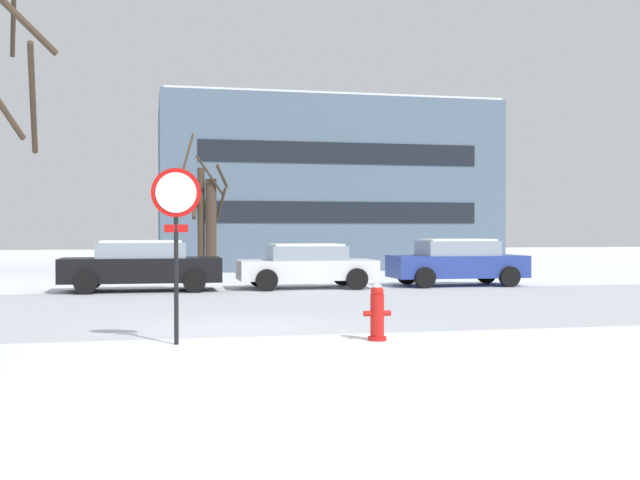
{
  "coord_description": "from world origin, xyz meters",
  "views": [
    {
      "loc": [
        -1.51,
        -13.75,
        1.75
      ],
      "look_at": [
        2.7,
        5.69,
        1.51
      ],
      "focal_mm": 43.8,
      "sensor_mm": 36.0,
      "label": 1
    }
  ],
  "objects": [
    {
      "name": "parked_car_black",
      "position": [
        -1.8,
        9.29,
        0.75
      ],
      "size": [
        4.54,
        2.08,
        1.46
      ],
      "color": "black",
      "rests_on": "ground"
    },
    {
      "name": "ground_plane",
      "position": [
        0.0,
        0.0,
        0.0
      ],
      "size": [
        120.0,
        120.0,
        0.0
      ],
      "primitive_type": "plane",
      "color": "white"
    },
    {
      "name": "building_far_right",
      "position": [
        6.42,
        22.86,
        3.84
      ],
      "size": [
        15.16,
        8.58,
        7.67
      ],
      "color": "slate",
      "rests_on": "ground"
    },
    {
      "name": "road_surface",
      "position": [
        0.0,
        3.87,
        0.0
      ],
      "size": [
        80.0,
        9.75,
        0.0
      ],
      "color": "#B7BCC4",
      "rests_on": "ground"
    },
    {
      "name": "parked_car_white",
      "position": [
        3.08,
        9.38,
        0.7
      ],
      "size": [
        4.14,
        2.1,
        1.34
      ],
      "color": "white",
      "rests_on": "ground"
    },
    {
      "name": "tree_far_left",
      "position": [
        0.16,
        13.57,
        2.17
      ],
      "size": [
        1.62,
        1.62,
        5.2
      ],
      "color": "#423326",
      "rests_on": "ground"
    },
    {
      "name": "tree_far_mid",
      "position": [
        0.5,
        13.41,
        1.86
      ],
      "size": [
        1.31,
        1.29,
        4.01
      ],
      "color": "#423326",
      "rests_on": "ground"
    },
    {
      "name": "parked_car_blue",
      "position": [
        7.95,
        9.44,
        0.76
      ],
      "size": [
        4.25,
        2.02,
        1.48
      ],
      "color": "#283D93",
      "rests_on": "ground"
    },
    {
      "name": "fire_hydrant",
      "position": [
        2.0,
        -1.83,
        0.46
      ],
      "size": [
        0.44,
        0.3,
        0.91
      ],
      "color": "red",
      "rests_on": "ground"
    },
    {
      "name": "stop_sign",
      "position": [
        -1.14,
        -1.57,
        1.91
      ],
      "size": [
        0.76,
        0.14,
        2.71
      ],
      "color": "black",
      "rests_on": "ground"
    }
  ]
}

